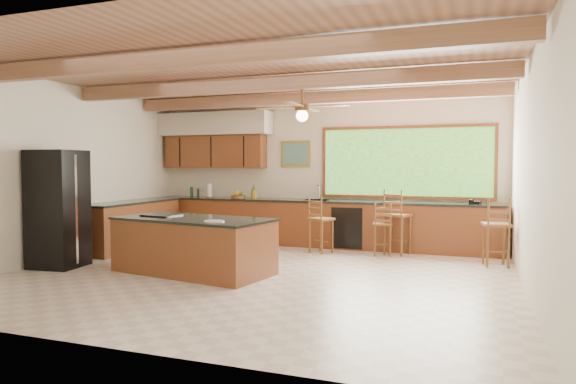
% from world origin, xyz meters
% --- Properties ---
extents(ground, '(7.20, 7.20, 0.00)m').
position_xyz_m(ground, '(0.00, 0.00, 0.00)').
color(ground, beige).
rests_on(ground, ground).
extents(room_shell, '(7.27, 6.54, 3.02)m').
position_xyz_m(room_shell, '(-0.17, 0.65, 2.21)').
color(room_shell, beige).
rests_on(room_shell, ground).
extents(counter_run, '(7.12, 3.10, 1.23)m').
position_xyz_m(counter_run, '(-0.82, 2.52, 0.46)').
color(counter_run, brown).
rests_on(counter_run, ground).
extents(island, '(2.53, 1.51, 0.85)m').
position_xyz_m(island, '(-0.98, -0.20, 0.42)').
color(island, brown).
rests_on(island, ground).
extents(refrigerator, '(0.79, 0.77, 1.85)m').
position_xyz_m(refrigerator, '(-3.22, -0.54, 0.92)').
color(refrigerator, black).
rests_on(refrigerator, ground).
extents(bar_stool_a, '(0.39, 0.39, 0.94)m').
position_xyz_m(bar_stool_a, '(1.43, 2.20, 0.56)').
color(bar_stool_a, brown).
rests_on(bar_stool_a, ground).
extents(bar_stool_b, '(0.50, 0.50, 1.04)m').
position_xyz_m(bar_stool_b, '(0.33, 2.07, 0.62)').
color(bar_stool_b, brown).
rests_on(bar_stool_b, ground).
extents(bar_stool_c, '(0.54, 0.54, 1.19)m').
position_xyz_m(bar_stool_c, '(1.67, 2.39, 0.70)').
color(bar_stool_c, brown).
rests_on(bar_stool_c, ground).
extents(bar_stool_d, '(0.46, 0.46, 1.11)m').
position_xyz_m(bar_stool_d, '(3.30, 1.81, 0.66)').
color(bar_stool_d, brown).
rests_on(bar_stool_d, ground).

